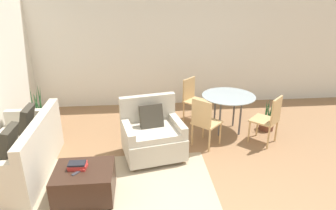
# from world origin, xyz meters

# --- Properties ---
(wall_back) EXTENTS (12.00, 0.06, 2.75)m
(wall_back) POSITION_xyz_m (0.00, 3.97, 1.38)
(wall_back) COLOR white
(wall_back) RESTS_ON ground_plane
(area_rug) EXTENTS (2.59, 1.67, 0.01)m
(area_rug) POSITION_xyz_m (-0.86, 0.73, 0.00)
(area_rug) COLOR tan
(area_rug) RESTS_ON ground_plane
(couch) EXTENTS (0.93, 1.80, 0.92)m
(couch) POSITION_xyz_m (-2.39, 1.23, 0.31)
(couch) COLOR beige
(couch) RESTS_ON ground_plane
(armchair) EXTENTS (1.09, 0.99, 0.97)m
(armchair) POSITION_xyz_m (-0.39, 1.57, 0.37)
(armchair) COLOR beige
(armchair) RESTS_ON ground_plane
(ottoman) EXTENTS (0.77, 0.63, 0.44)m
(ottoman) POSITION_xyz_m (-1.34, 0.55, 0.24)
(ottoman) COLOR #382319
(ottoman) RESTS_ON ground_plane
(book_stack) EXTENTS (0.25, 0.19, 0.09)m
(book_stack) POSITION_xyz_m (-1.41, 0.59, 0.48)
(book_stack) COLOR #B72D28
(book_stack) RESTS_ON ottoman
(tv_remote_primary) EXTENTS (0.13, 0.14, 0.01)m
(tv_remote_primary) POSITION_xyz_m (-1.40, 0.48, 0.45)
(tv_remote_primary) COLOR #333338
(tv_remote_primary) RESTS_ON ottoman
(potted_plant) EXTENTS (0.40, 0.40, 1.01)m
(potted_plant) POSITION_xyz_m (-2.53, 2.67, 0.21)
(potted_plant) COLOR brown
(potted_plant) RESTS_ON ground_plane
(dining_table) EXTENTS (1.01, 1.01, 0.73)m
(dining_table) POSITION_xyz_m (1.10, 2.35, 0.64)
(dining_table) COLOR #99A8AD
(dining_table) RESTS_ON ground_plane
(dining_chair_near_left) EXTENTS (0.59, 0.59, 0.90)m
(dining_chair_near_left) POSITION_xyz_m (0.52, 1.77, 0.52)
(dining_chair_near_left) COLOR tan
(dining_chair_near_left) RESTS_ON ground_plane
(dining_chair_near_right) EXTENTS (0.59, 0.59, 0.90)m
(dining_chair_near_right) POSITION_xyz_m (1.68, 1.77, 0.52)
(dining_chair_near_right) COLOR tan
(dining_chair_near_right) RESTS_ON ground_plane
(dining_chair_far_left) EXTENTS (0.59, 0.59, 0.90)m
(dining_chair_far_left) POSITION_xyz_m (0.52, 2.93, 0.52)
(dining_chair_far_left) COLOR tan
(dining_chair_far_left) RESTS_ON ground_plane
(potted_plant_small) EXTENTS (0.28, 0.28, 0.63)m
(potted_plant_small) POSITION_xyz_m (1.90, 2.32, 0.16)
(potted_plant_small) COLOR brown
(potted_plant_small) RESTS_ON ground_plane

